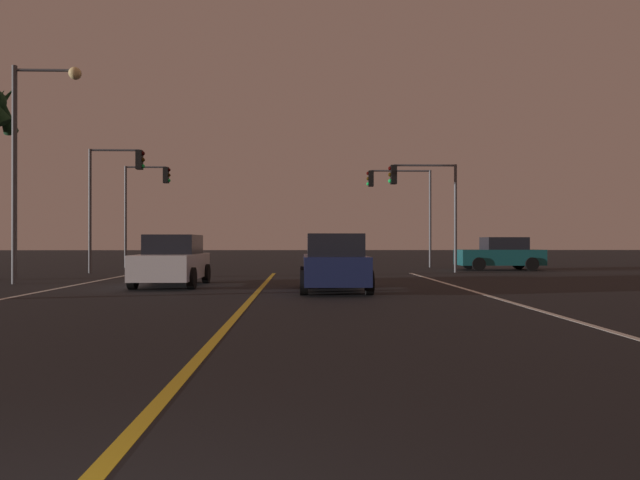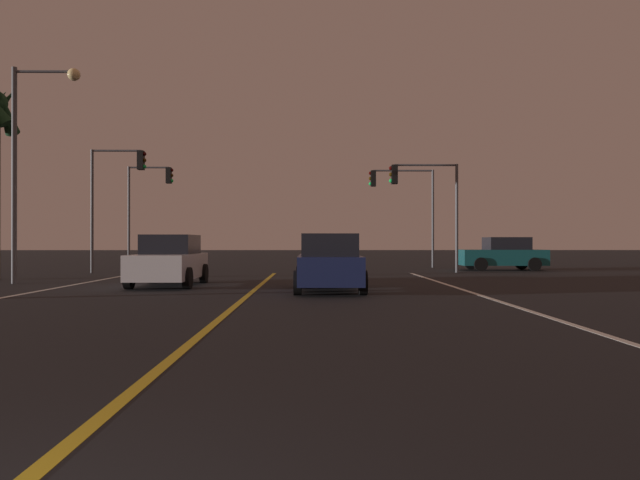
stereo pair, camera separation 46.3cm
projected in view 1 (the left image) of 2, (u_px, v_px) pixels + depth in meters
lane_edge_right at (553, 314)px, 11.77m from camera, size 0.16×30.91×0.01m
lane_center_divider at (237, 315)px, 11.58m from camera, size 0.16×30.91×0.01m
car_crossing_side at (500, 254)px, 30.25m from camera, size 4.30×2.02×1.70m
car_lead_same_lane at (334, 263)px, 17.35m from camera, size 2.02×4.30×1.70m
car_oncoming at (172, 261)px, 19.34m from camera, size 2.02×4.30×1.70m
traffic_light_near_right at (423, 192)px, 27.75m from camera, size 3.30×0.36×5.16m
traffic_light_near_left at (115, 182)px, 27.31m from camera, size 2.62×0.36×5.81m
traffic_light_far_right at (400, 195)px, 33.25m from camera, size 3.72×0.36×5.56m
traffic_light_far_left at (146, 193)px, 32.81m from camera, size 2.58×0.36×5.72m
street_lamp_left_mid at (31, 144)px, 20.26m from camera, size 2.39×0.44×7.59m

